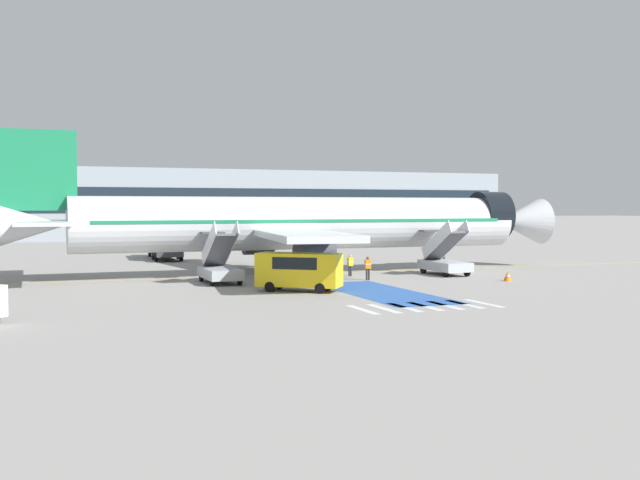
# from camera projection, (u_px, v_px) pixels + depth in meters

# --- Properties ---
(ground_plane) EXTENTS (600.00, 600.00, 0.00)m
(ground_plane) POSITION_uv_depth(u_px,v_px,m) (325.00, 274.00, 58.24)
(ground_plane) COLOR gray
(apron_leadline_yellow) EXTENTS (79.34, 0.52, 0.01)m
(apron_leadline_yellow) POSITION_uv_depth(u_px,v_px,m) (306.00, 274.00, 58.45)
(apron_leadline_yellow) COLOR gold
(apron_leadline_yellow) RESTS_ON ground_plane
(apron_stand_patch_blue) EXTENTS (4.50, 13.39, 0.01)m
(apron_stand_patch_blue) POSITION_uv_depth(u_px,v_px,m) (381.00, 292.00, 45.79)
(apron_stand_patch_blue) COLOR #2856A8
(apron_stand_patch_blue) RESTS_ON ground_plane
(apron_walkway_bar_0) EXTENTS (0.44, 3.60, 0.01)m
(apron_walkway_bar_0) POSITION_uv_depth(u_px,v_px,m) (362.00, 310.00, 38.08)
(apron_walkway_bar_0) COLOR silver
(apron_walkway_bar_0) RESTS_ON ground_plane
(apron_walkway_bar_1) EXTENTS (0.44, 3.60, 0.01)m
(apron_walkway_bar_1) POSITION_uv_depth(u_px,v_px,m) (384.00, 309.00, 38.50)
(apron_walkway_bar_1) COLOR silver
(apron_walkway_bar_1) RESTS_ON ground_plane
(apron_walkway_bar_2) EXTENTS (0.44, 3.60, 0.01)m
(apron_walkway_bar_2) POSITION_uv_depth(u_px,v_px,m) (405.00, 307.00, 38.93)
(apron_walkway_bar_2) COLOR silver
(apron_walkway_bar_2) RESTS_ON ground_plane
(apron_walkway_bar_3) EXTENTS (0.44, 3.60, 0.01)m
(apron_walkway_bar_3) POSITION_uv_depth(u_px,v_px,m) (425.00, 306.00, 39.36)
(apron_walkway_bar_3) COLOR silver
(apron_walkway_bar_3) RESTS_ON ground_plane
(apron_walkway_bar_4) EXTENTS (0.44, 3.60, 0.01)m
(apron_walkway_bar_4) POSITION_uv_depth(u_px,v_px,m) (445.00, 305.00, 39.79)
(apron_walkway_bar_4) COLOR silver
(apron_walkway_bar_4) RESTS_ON ground_plane
(apron_walkway_bar_5) EXTENTS (0.44, 3.60, 0.01)m
(apron_walkway_bar_5) POSITION_uv_depth(u_px,v_px,m) (464.00, 304.00, 40.21)
(apron_walkway_bar_5) COLOR silver
(apron_walkway_bar_5) RESTS_ON ground_plane
(apron_walkway_bar_6) EXTENTS (0.44, 3.60, 0.01)m
(apron_walkway_bar_6) POSITION_uv_depth(u_px,v_px,m) (483.00, 303.00, 40.64)
(apron_walkway_bar_6) COLOR silver
(apron_walkway_bar_6) RESTS_ON ground_plane
(airliner) EXTENTS (45.94, 31.44, 10.52)m
(airliner) POSITION_uv_depth(u_px,v_px,m) (299.00, 223.00, 58.08)
(airliner) COLOR silver
(airliner) RESTS_ON ground_plane
(boarding_stairs_forward) EXTENTS (2.22, 5.24, 4.23)m
(boarding_stairs_forward) POSITION_uv_depth(u_px,v_px,m) (444.00, 262.00, 57.62)
(boarding_stairs_forward) COLOR #ADB2BA
(boarding_stairs_forward) RESTS_ON ground_plane
(boarding_stairs_aft) EXTENTS (2.22, 5.24, 4.29)m
(boarding_stairs_aft) POSITION_uv_depth(u_px,v_px,m) (220.00, 268.00, 51.27)
(boarding_stairs_aft) COLOR #ADB2BA
(boarding_stairs_aft) RESTS_ON ground_plane
(fuel_tanker) EXTENTS (3.14, 10.46, 3.52)m
(fuel_tanker) POSITION_uv_depth(u_px,v_px,m) (165.00, 241.00, 74.96)
(fuel_tanker) COLOR #38383D
(fuel_tanker) RESTS_ON ground_plane
(service_van_1) EXTENTS (5.25, 4.60, 2.38)m
(service_van_1) POSITION_uv_depth(u_px,v_px,m) (299.00, 269.00, 46.27)
(service_van_1) COLOR yellow
(service_van_1) RESTS_ON ground_plane
(ground_crew_0) EXTENTS (0.48, 0.35, 1.62)m
(ground_crew_0) POSITION_uv_depth(u_px,v_px,m) (350.00, 264.00, 56.38)
(ground_crew_0) COLOR #2D2D33
(ground_crew_0) RESTS_ON ground_plane
(ground_crew_1) EXTENTS (0.44, 0.25, 1.70)m
(ground_crew_1) POSITION_uv_depth(u_px,v_px,m) (368.00, 266.00, 53.38)
(ground_crew_1) COLOR #2D2D33
(ground_crew_1) RESTS_ON ground_plane
(ground_crew_2) EXTENTS (0.49, 0.43, 1.84)m
(ground_crew_2) POSITION_uv_depth(u_px,v_px,m) (298.00, 268.00, 51.37)
(ground_crew_2) COLOR #2D2D33
(ground_crew_2) RESTS_ON ground_plane
(traffic_cone_0) EXTENTS (0.61, 0.61, 0.68)m
(traffic_cone_0) POSITION_uv_depth(u_px,v_px,m) (508.00, 276.00, 52.75)
(traffic_cone_0) COLOR orange
(traffic_cone_0) RESTS_ON ground_plane
(terminal_building) EXTENTS (102.33, 12.10, 11.41)m
(terminal_building) POSITION_uv_depth(u_px,v_px,m) (224.00, 204.00, 128.00)
(terminal_building) COLOR #89939E
(terminal_building) RESTS_ON ground_plane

